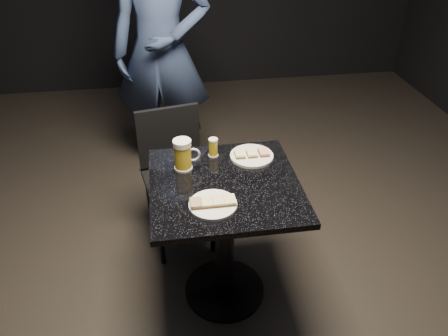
# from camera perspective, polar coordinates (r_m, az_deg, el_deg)

# --- Properties ---
(floor) EXTENTS (6.00, 6.00, 0.00)m
(floor) POSITION_cam_1_polar(r_m,az_deg,el_deg) (2.55, 0.07, -15.74)
(floor) COLOR black
(floor) RESTS_ON ground
(plate_large) EXTENTS (0.21, 0.21, 0.01)m
(plate_large) POSITION_cam_1_polar(r_m,az_deg,el_deg) (1.90, -1.46, -4.82)
(plate_large) COLOR white
(plate_large) RESTS_ON table
(plate_small) EXTENTS (0.22, 0.22, 0.01)m
(plate_small) POSITION_cam_1_polar(r_m,az_deg,el_deg) (2.23, 3.63, 1.57)
(plate_small) COLOR white
(plate_small) RESTS_ON table
(patron) EXTENTS (0.77, 0.59, 1.89)m
(patron) POSITION_cam_1_polar(r_m,az_deg,el_deg) (3.12, -8.21, 14.80)
(patron) COLOR navy
(patron) RESTS_ON floor
(table) EXTENTS (0.70, 0.70, 0.75)m
(table) POSITION_cam_1_polar(r_m,az_deg,el_deg) (2.19, 0.08, -7.08)
(table) COLOR black
(table) RESTS_ON floor
(beer_mug) EXTENTS (0.13, 0.09, 0.16)m
(beer_mug) POSITION_cam_1_polar(r_m,az_deg,el_deg) (2.11, -5.35, 1.76)
(beer_mug) COLOR silver
(beer_mug) RESTS_ON table
(beer_tumbler) EXTENTS (0.05, 0.05, 0.10)m
(beer_tumbler) POSITION_cam_1_polar(r_m,az_deg,el_deg) (2.22, -1.42, 2.71)
(beer_tumbler) COLOR white
(beer_tumbler) RESTS_ON table
(chair) EXTENTS (0.43, 0.43, 0.86)m
(chair) POSITION_cam_1_polar(r_m,az_deg,el_deg) (2.60, -6.43, -0.30)
(chair) COLOR black
(chair) RESTS_ON floor
(canapes_on_plate_large) EXTENTS (0.20, 0.07, 0.02)m
(canapes_on_plate_large) POSITION_cam_1_polar(r_m,az_deg,el_deg) (1.89, -1.46, -4.43)
(canapes_on_plate_large) COLOR #4C3521
(canapes_on_plate_large) RESTS_ON plate_large
(canapes_on_plate_small) EXTENTS (0.17, 0.07, 0.02)m
(canapes_on_plate_small) POSITION_cam_1_polar(r_m,az_deg,el_deg) (2.22, 3.65, 1.93)
(canapes_on_plate_small) COLOR #4C3521
(canapes_on_plate_small) RESTS_ON plate_small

